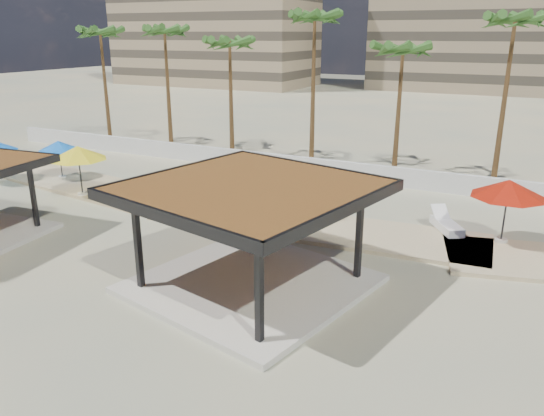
% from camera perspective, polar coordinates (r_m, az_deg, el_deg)
% --- Properties ---
extents(ground, '(200.00, 200.00, 0.00)m').
position_cam_1_polar(ground, '(20.51, -8.51, -7.48)').
color(ground, '#CCB687').
rests_on(ground, ground).
extents(promenade, '(44.45, 7.97, 0.24)m').
position_cam_1_polar(promenade, '(25.85, 4.92, -1.63)').
color(promenade, '#C6B284').
rests_on(promenade, ground).
extents(boundary_wall, '(56.00, 0.30, 1.20)m').
position_cam_1_polar(boundary_wall, '(33.84, 7.08, 4.08)').
color(boundary_wall, silver).
rests_on(boundary_wall, ground).
extents(pavilion_central, '(9.24, 9.24, 3.92)m').
position_cam_1_polar(pavilion_central, '(18.75, -2.33, -2.03)').
color(pavilion_central, beige).
rests_on(pavilion_central, ground).
extents(umbrella_b, '(4.04, 4.04, 2.78)m').
position_cam_1_polar(umbrella_b, '(31.15, -20.15, 5.57)').
color(umbrella_b, beige).
rests_on(umbrella_b, promenade).
extents(umbrella_c, '(4.05, 4.05, 2.80)m').
position_cam_1_polar(umbrella_c, '(24.56, 24.09, 1.91)').
color(umbrella_c, beige).
rests_on(umbrella_c, promenade).
extents(umbrella_f, '(3.39, 3.39, 2.34)m').
position_cam_1_polar(umbrella_f, '(35.55, -21.98, 6.20)').
color(umbrella_f, beige).
rests_on(umbrella_f, promenade).
extents(lounger_a, '(1.06, 2.35, 0.86)m').
position_cam_1_polar(lounger_a, '(26.43, -6.74, -0.49)').
color(lounger_a, white).
rests_on(lounger_a, promenade).
extents(lounger_b, '(1.05, 2.18, 0.79)m').
position_cam_1_polar(lounger_b, '(25.37, 5.27, -1.29)').
color(lounger_b, white).
rests_on(lounger_b, promenade).
extents(lounger_c, '(1.90, 2.38, 0.89)m').
position_cam_1_polar(lounger_c, '(25.83, 18.25, -1.75)').
color(lounger_c, white).
rests_on(lounger_c, promenade).
extents(palm_a, '(3.00, 3.00, 9.71)m').
position_cam_1_polar(palm_a, '(46.07, -17.97, 17.08)').
color(palm_a, brown).
rests_on(palm_a, ground).
extents(palm_b, '(3.00, 3.00, 9.80)m').
position_cam_1_polar(palm_b, '(42.45, -11.46, 17.67)').
color(palm_b, brown).
rests_on(palm_b, ground).
extents(palm_c, '(3.00, 3.00, 8.99)m').
position_cam_1_polar(palm_c, '(38.59, -4.57, 16.79)').
color(palm_c, brown).
rests_on(palm_c, ground).
extents(palm_d, '(3.00, 3.00, 10.63)m').
position_cam_1_polar(palm_d, '(36.60, 4.61, 19.11)').
color(palm_d, brown).
rests_on(palm_d, ground).
extents(palm_e, '(3.00, 3.00, 8.72)m').
position_cam_1_polar(palm_e, '(34.30, 13.88, 15.72)').
color(palm_e, brown).
rests_on(palm_e, ground).
extents(palm_f, '(3.00, 3.00, 10.36)m').
position_cam_1_polar(palm_f, '(33.62, 24.61, 17.24)').
color(palm_f, brown).
rests_on(palm_f, ground).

